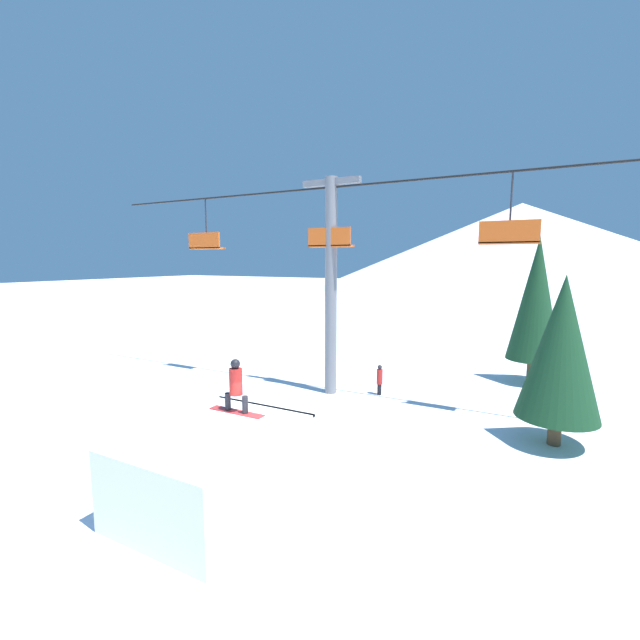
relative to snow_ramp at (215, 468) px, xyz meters
name	(u,v)px	position (x,y,z in m)	size (l,w,h in m)	color
ground_plane	(254,519)	(1.06, -0.04, -0.86)	(220.00, 220.00, 0.00)	white
mountain_ridge	(520,246)	(1.06, 83.69, 7.14)	(77.21, 77.21, 16.00)	silver
snow_ramp	(215,468)	(0.00, 0.00, 0.00)	(2.92, 3.77, 1.72)	white
snowboarder	(236,386)	(-0.25, 1.09, 1.51)	(1.49, 0.31, 1.32)	#B22D2D
chairlift	(331,269)	(-1.40, 8.41, 4.16)	(22.48, 0.48, 8.52)	slate
pine_tree_near	(561,348)	(6.61, 7.05, 2.03)	(2.27, 2.27, 4.99)	#4C3823
pine_tree_far	(536,299)	(5.77, 13.84, 2.84)	(2.20, 2.20, 6.39)	#4C3823
distant_skier	(380,379)	(0.47, 9.09, -0.20)	(0.24, 0.24, 1.23)	black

